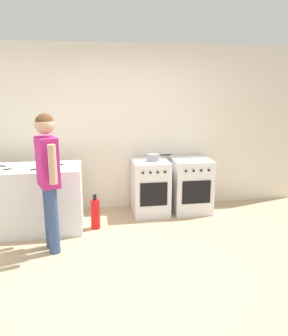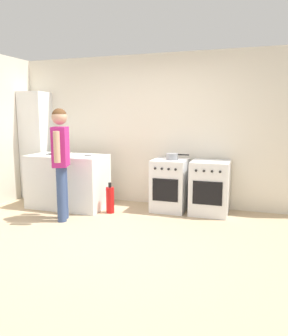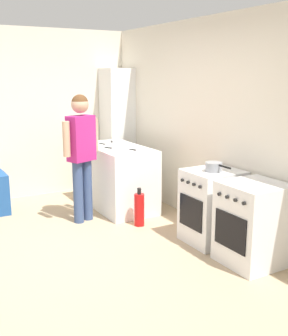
{
  "view_description": "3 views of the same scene",
  "coord_description": "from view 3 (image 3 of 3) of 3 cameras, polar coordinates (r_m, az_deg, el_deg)",
  "views": [
    {
      "loc": [
        -0.52,
        -3.27,
        1.94
      ],
      "look_at": [
        0.11,
        0.67,
        0.96
      ],
      "focal_mm": 35.0,
      "sensor_mm": 36.0,
      "label": 1
    },
    {
      "loc": [
        1.62,
        -3.6,
        1.55
      ],
      "look_at": [
        0.21,
        0.64,
        0.84
      ],
      "focal_mm": 35.0,
      "sensor_mm": 36.0,
      "label": 2
    },
    {
      "loc": [
        3.97,
        -1.4,
        1.93
      ],
      "look_at": [
        0.05,
        0.85,
        0.9
      ],
      "focal_mm": 45.0,
      "sensor_mm": 36.0,
      "label": 3
    }
  ],
  "objects": [
    {
      "name": "ground_plane",
      "position": [
        4.63,
        -9.62,
        -11.99
      ],
      "size": [
        8.0,
        8.0,
        0.0
      ],
      "primitive_type": "plane",
      "color": "tan"
    },
    {
      "name": "back_wall",
      "position": [
        5.24,
        10.34,
        5.69
      ],
      "size": [
        6.0,
        0.1,
        2.6
      ],
      "primitive_type": "cube",
      "color": "silver",
      "rests_on": "ground"
    },
    {
      "name": "side_wall_left",
      "position": [
        6.84,
        -14.51,
        7.12
      ],
      "size": [
        0.1,
        3.1,
        2.6
      ],
      "primitive_type": "cube",
      "color": "silver",
      "rests_on": "ground"
    },
    {
      "name": "counter_unit",
      "position": [
        6.11,
        -3.63,
        -1.25
      ],
      "size": [
        1.3,
        0.7,
        0.9
      ],
      "primitive_type": "cube",
      "color": "white",
      "rests_on": "ground"
    },
    {
      "name": "oven_left",
      "position": [
        4.92,
        9.22,
        -5.14
      ],
      "size": [
        0.55,
        0.62,
        0.85
      ],
      "color": "white",
      "rests_on": "ground"
    },
    {
      "name": "oven_right",
      "position": [
        4.46,
        14.56,
        -7.3
      ],
      "size": [
        0.59,
        0.62,
        0.85
      ],
      "color": "white",
      "rests_on": "ground"
    },
    {
      "name": "pot",
      "position": [
        4.75,
        9.45,
        0.14
      ],
      "size": [
        0.37,
        0.19,
        0.1
      ],
      "color": "gray",
      "rests_on": "oven_left"
    },
    {
      "name": "knife_chef",
      "position": [
        5.94,
        -5.53,
        2.8
      ],
      "size": [
        0.28,
        0.19,
        0.01
      ],
      "color": "silver",
      "rests_on": "counter_unit"
    },
    {
      "name": "knife_bread",
      "position": [
        6.17,
        -4.84,
        3.18
      ],
      "size": [
        0.32,
        0.2,
        0.01
      ],
      "color": "silver",
      "rests_on": "counter_unit"
    },
    {
      "name": "knife_paring",
      "position": [
        5.74,
        -1.74,
        2.52
      ],
      "size": [
        0.21,
        0.08,
        0.01
      ],
      "color": "silver",
      "rests_on": "counter_unit"
    },
    {
      "name": "knife_utility",
      "position": [
        6.47,
        -4.43,
        3.64
      ],
      "size": [
        0.24,
        0.12,
        0.01
      ],
      "color": "silver",
      "rests_on": "counter_unit"
    },
    {
      "name": "person",
      "position": [
        5.46,
        -8.49,
        2.86
      ],
      "size": [
        0.31,
        0.54,
        1.66
      ],
      "color": "#384C7A",
      "rests_on": "ground"
    },
    {
      "name": "fire_extinguisher",
      "position": [
        5.42,
        -0.65,
        -5.62
      ],
      "size": [
        0.13,
        0.13,
        0.5
      ],
      "color": "red",
      "rests_on": "ground"
    },
    {
      "name": "larder_cabinet",
      "position": [
        7.05,
        -3.61,
        5.19
      ],
      "size": [
        0.48,
        0.44,
        2.0
      ],
      "primitive_type": "cube",
      "color": "white",
      "rests_on": "ground"
    }
  ]
}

